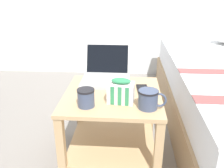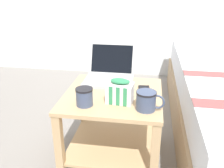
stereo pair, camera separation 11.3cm
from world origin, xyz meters
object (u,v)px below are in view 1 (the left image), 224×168
laptop (106,74)px  snack_bag (121,91)px  mug_front_left (149,98)px  cell_phone (143,89)px  mug_front_right (86,97)px

laptop → snack_bag: (0.11, -0.32, 0.02)m
laptop → mug_front_left: bearing=-55.8°
cell_phone → mug_front_right: bearing=-143.5°
mug_front_right → snack_bag: snack_bag is taller
mug_front_left → mug_front_right: (-0.33, 0.00, -0.00)m
laptop → mug_front_left: (0.26, -0.38, 0.01)m
snack_bag → laptop: bearing=109.4°
laptop → cell_phone: 0.28m
mug_front_left → snack_bag: (-0.15, 0.06, 0.01)m
mug_front_left → snack_bag: 0.16m
mug_front_left → snack_bag: bearing=156.3°
mug_front_left → cell_phone: (-0.02, 0.23, -0.05)m
laptop → mug_front_right: bearing=-101.0°
mug_front_right → laptop: bearing=79.0°
mug_front_left → snack_bag: size_ratio=0.97×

